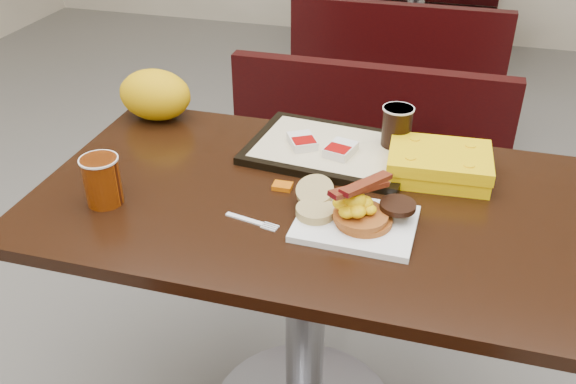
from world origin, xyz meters
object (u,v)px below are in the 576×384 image
(bench_near_n, at_px, (355,187))
(paper_bag, at_px, (155,95))
(coffee_cup_far, at_px, (397,126))
(table_near, at_px, (305,321))
(clamshell, at_px, (439,164))
(fork, at_px, (245,219))
(table_far, at_px, (414,23))
(knife, at_px, (390,215))
(hashbrown_sleeve_right, at_px, (341,150))
(hashbrown_sleeve_left, at_px, (302,141))
(tray, at_px, (331,150))
(bench_far_s, at_px, (399,66))
(coffee_cup_near, at_px, (102,181))
(platter, at_px, (356,224))
(pancake_stack, at_px, (364,217))

(bench_near_n, distance_m, paper_bag, 0.80)
(coffee_cup_far, bearing_deg, table_near, -121.16)
(clamshell, bearing_deg, fork, -145.23)
(table_far, height_order, clamshell, clamshell)
(knife, height_order, hashbrown_sleeve_right, hashbrown_sleeve_right)
(fork, relative_size, paper_bag, 0.61)
(bench_near_n, height_order, hashbrown_sleeve_left, hashbrown_sleeve_left)
(tray, height_order, paper_bag, paper_bag)
(knife, xyz_separation_m, tray, (-0.18, 0.24, 0.01))
(coffee_cup_far, bearing_deg, clamshell, -39.69)
(table_near, bearing_deg, table_far, 90.00)
(bench_far_s, height_order, hashbrown_sleeve_right, hashbrown_sleeve_right)
(bench_near_n, xyz_separation_m, coffee_cup_near, (-0.42, -0.84, 0.44))
(platter, relative_size, hashbrown_sleeve_right, 2.95)
(coffee_cup_far, distance_m, paper_bag, 0.65)
(table_far, relative_size, bench_far_s, 1.20)
(bench_far_s, distance_m, tray, 1.74)
(tray, distance_m, hashbrown_sleeve_left, 0.07)
(hashbrown_sleeve_right, relative_size, clamshell, 0.35)
(tray, bearing_deg, pancake_stack, -60.15)
(table_far, relative_size, hashbrown_sleeve_left, 14.92)
(bench_far_s, xyz_separation_m, platter, (0.12, -1.99, 0.40))
(pancake_stack, relative_size, paper_bag, 0.59)
(pancake_stack, height_order, tray, pancake_stack)
(pancake_stack, height_order, clamshell, clamshell)
(table_near, distance_m, platter, 0.41)
(platter, bearing_deg, bench_far_s, 94.86)
(fork, distance_m, tray, 0.35)
(bench_far_s, bearing_deg, pancake_stack, -86.02)
(bench_far_s, bearing_deg, paper_bag, -106.96)
(platter, relative_size, clamshell, 1.04)
(bench_near_n, xyz_separation_m, paper_bag, (-0.49, -0.42, 0.46))
(coffee_cup_near, height_order, tray, coffee_cup_near)
(bench_near_n, xyz_separation_m, platter, (0.12, -0.79, 0.40))
(coffee_cup_far, bearing_deg, bench_near_n, 109.56)
(coffee_cup_far, bearing_deg, platter, -95.67)
(knife, relative_size, hashbrown_sleeve_right, 1.82)
(bench_far_s, xyz_separation_m, coffee_cup_far, (0.16, -1.64, 0.46))
(fork, relative_size, coffee_cup_far, 1.22)
(pancake_stack, height_order, fork, pancake_stack)
(bench_near_n, xyz_separation_m, clamshell, (0.27, -0.53, 0.42))
(table_far, relative_size, coffee_cup_far, 12.16)
(table_far, xyz_separation_m, bench_far_s, (0.00, -0.70, -0.02))
(bench_near_n, relative_size, hashbrown_sleeve_left, 12.44)
(coffee_cup_near, xyz_separation_m, paper_bag, (-0.08, 0.42, 0.01))
(clamshell, bearing_deg, platter, -123.28)
(paper_bag, bearing_deg, knife, -24.26)
(clamshell, bearing_deg, hashbrown_sleeve_right, 174.19)
(table_far, xyz_separation_m, tray, (0.01, -2.39, 0.38))
(bench_near_n, bearing_deg, tray, -89.21)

